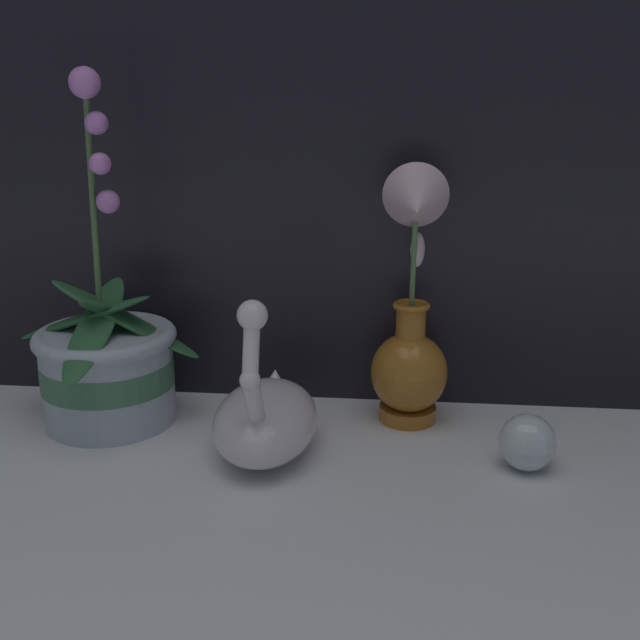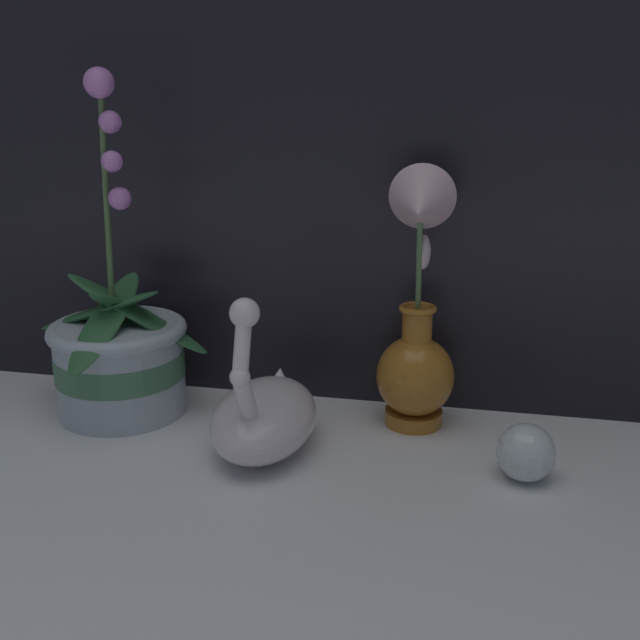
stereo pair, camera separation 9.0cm
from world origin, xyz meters
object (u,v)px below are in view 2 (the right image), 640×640
at_px(swan_figurine, 265,413).
at_px(glass_sphere, 526,452).
at_px(orchid_potted_plant, 120,354).
at_px(blue_vase, 416,333).

xyz_separation_m(swan_figurine, glass_sphere, (0.31, -0.01, -0.01)).
distance_m(orchid_potted_plant, blue_vase, 0.40).
bearing_deg(blue_vase, orchid_potted_plant, -175.72).
xyz_separation_m(orchid_potted_plant, glass_sphere, (0.53, -0.08, -0.05)).
height_order(blue_vase, glass_sphere, blue_vase).
bearing_deg(swan_figurine, blue_vase, 29.65).
height_order(orchid_potted_plant, blue_vase, orchid_potted_plant).
height_order(orchid_potted_plant, swan_figurine, orchid_potted_plant).
bearing_deg(orchid_potted_plant, swan_figurine, -17.35).
distance_m(orchid_potted_plant, glass_sphere, 0.54).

